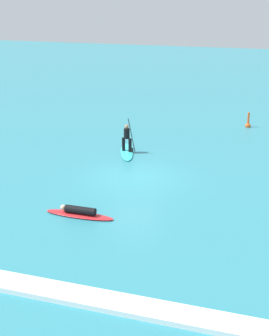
# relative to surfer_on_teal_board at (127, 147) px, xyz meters

# --- Properties ---
(ground_plane) EXTENTS (120.00, 120.00, 0.00)m
(ground_plane) POSITION_rel_surfer_on_teal_board_xyz_m (1.62, -3.64, -0.36)
(ground_plane) COLOR teal
(ground_plane) RESTS_ON ground
(surfer_on_teal_board) EXTENTS (1.77, 3.24, 2.05)m
(surfer_on_teal_board) POSITION_rel_surfer_on_teal_board_xyz_m (0.00, 0.00, 0.00)
(surfer_on_teal_board) COLOR #33C6CC
(surfer_on_teal_board) RESTS_ON ground_plane
(surfer_on_red_board) EXTENTS (2.97, 0.64, 0.43)m
(surfer_on_red_board) POSITION_rel_surfer_on_teal_board_xyz_m (0.79, -8.55, -0.22)
(surfer_on_red_board) COLOR red
(surfer_on_red_board) RESTS_ON ground_plane
(marker_buoy) EXTENTS (0.37, 0.37, 1.10)m
(marker_buoy) POSITION_rel_surfer_on_teal_board_xyz_m (6.05, 7.81, -0.15)
(marker_buoy) COLOR #E55119
(marker_buoy) RESTS_ON ground_plane
(wave_crest) EXTENTS (19.68, 0.90, 0.18)m
(wave_crest) POSITION_rel_surfer_on_teal_board_xyz_m (1.62, -13.87, -0.27)
(wave_crest) COLOR white
(wave_crest) RESTS_ON ground_plane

